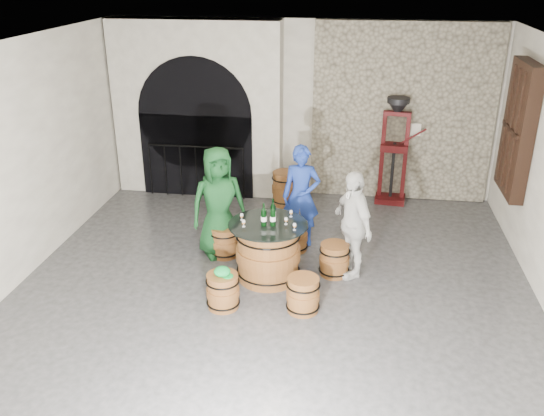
# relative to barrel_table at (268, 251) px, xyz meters

# --- Properties ---
(ground) EXTENTS (8.00, 8.00, 0.00)m
(ground) POSITION_rel_barrel_table_xyz_m (0.11, -0.61, -0.41)
(ground) COLOR #2F2F31
(ground) RESTS_ON ground
(wall_back) EXTENTS (8.00, 0.00, 8.00)m
(wall_back) POSITION_rel_barrel_table_xyz_m (0.11, 3.39, 1.19)
(wall_back) COLOR beige
(wall_back) RESTS_ON ground
(wall_left) EXTENTS (0.00, 8.00, 8.00)m
(wall_left) POSITION_rel_barrel_table_xyz_m (-3.39, -0.61, 1.19)
(wall_left) COLOR beige
(wall_left) RESTS_ON ground
(ceiling) EXTENTS (8.00, 8.00, 0.00)m
(ceiling) POSITION_rel_barrel_table_xyz_m (0.11, -0.61, 2.79)
(ceiling) COLOR beige
(ceiling) RESTS_ON wall_back
(stone_facing_panel) EXTENTS (3.20, 0.12, 3.18)m
(stone_facing_panel) POSITION_rel_barrel_table_xyz_m (1.91, 3.33, 1.19)
(stone_facing_panel) COLOR gray
(stone_facing_panel) RESTS_ON ground
(arched_opening) EXTENTS (3.10, 0.60, 3.19)m
(arched_opening) POSITION_rel_barrel_table_xyz_m (-1.79, 3.13, 1.17)
(arched_opening) COLOR beige
(arched_opening) RESTS_ON ground
(shuttered_window) EXTENTS (0.23, 1.10, 2.00)m
(shuttered_window) POSITION_rel_barrel_table_xyz_m (3.49, 1.79, 1.39)
(shuttered_window) COLOR black
(shuttered_window) RESTS_ON wall_right
(barrel_table) EXTENTS (1.09, 1.09, 0.84)m
(barrel_table) POSITION_rel_barrel_table_xyz_m (0.00, 0.00, 0.00)
(barrel_table) COLOR brown
(barrel_table) RESTS_ON ground
(barrel_stool_left) EXTENTS (0.44, 0.44, 0.47)m
(barrel_stool_left) POSITION_rel_barrel_table_xyz_m (-0.75, 0.56, -0.18)
(barrel_stool_left) COLOR brown
(barrel_stool_left) RESTS_ON ground
(barrel_stool_far) EXTENTS (0.44, 0.44, 0.47)m
(barrel_stool_far) POSITION_rel_barrel_table_xyz_m (0.26, 0.90, -0.18)
(barrel_stool_far) COLOR brown
(barrel_stool_far) RESTS_ON ground
(barrel_stool_right) EXTENTS (0.44, 0.44, 0.47)m
(barrel_stool_right) POSITION_rel_barrel_table_xyz_m (0.91, 0.23, -0.18)
(barrel_stool_right) COLOR brown
(barrel_stool_right) RESTS_ON ground
(barrel_stool_near_right) EXTENTS (0.44, 0.44, 0.47)m
(barrel_stool_near_right) POSITION_rel_barrel_table_xyz_m (0.56, -0.75, -0.18)
(barrel_stool_near_right) COLOR brown
(barrel_stool_near_right) RESTS_ON ground
(barrel_stool_near_left) EXTENTS (0.44, 0.44, 0.47)m
(barrel_stool_near_left) POSITION_rel_barrel_table_xyz_m (-0.46, -0.82, -0.18)
(barrel_stool_near_left) COLOR brown
(barrel_stool_near_left) RESTS_ON ground
(green_cap) EXTENTS (0.25, 0.21, 0.12)m
(green_cap) POSITION_rel_barrel_table_xyz_m (-0.46, -0.82, 0.10)
(green_cap) COLOR #0D9236
(green_cap) RESTS_ON barrel_stool_near_left
(person_green) EXTENTS (0.98, 0.87, 1.69)m
(person_green) POSITION_rel_barrel_table_xyz_m (-0.84, 0.62, 0.43)
(person_green) COLOR #113E1A
(person_green) RESTS_ON ground
(person_blue) EXTENTS (0.58, 0.39, 1.60)m
(person_blue) POSITION_rel_barrel_table_xyz_m (0.34, 1.15, 0.38)
(person_blue) COLOR navy
(person_blue) RESTS_ON ground
(person_white) EXTENTS (0.78, 0.98, 1.55)m
(person_white) POSITION_rel_barrel_table_xyz_m (1.13, 0.29, 0.36)
(person_white) COLOR silver
(person_white) RESTS_ON ground
(wine_bottle_left) EXTENTS (0.08, 0.08, 0.32)m
(wine_bottle_left) POSITION_rel_barrel_table_xyz_m (-0.05, -0.06, 0.55)
(wine_bottle_left) COLOR black
(wine_bottle_left) RESTS_ON barrel_table
(wine_bottle_center) EXTENTS (0.08, 0.08, 0.32)m
(wine_bottle_center) POSITION_rel_barrel_table_xyz_m (0.07, -0.04, 0.55)
(wine_bottle_center) COLOR black
(wine_bottle_center) RESTS_ON barrel_table
(wine_bottle_right) EXTENTS (0.08, 0.08, 0.32)m
(wine_bottle_right) POSITION_rel_barrel_table_xyz_m (0.05, 0.11, 0.55)
(wine_bottle_right) COLOR black
(wine_bottle_right) RESTS_ON barrel_table
(tasting_glass_a) EXTENTS (0.05, 0.05, 0.10)m
(tasting_glass_a) POSITION_rel_barrel_table_xyz_m (-0.31, -0.14, 0.47)
(tasting_glass_a) COLOR #A76020
(tasting_glass_a) RESTS_ON barrel_table
(tasting_glass_b) EXTENTS (0.05, 0.05, 0.10)m
(tasting_glass_b) POSITION_rel_barrel_table_xyz_m (0.24, 0.03, 0.47)
(tasting_glass_b) COLOR #A76020
(tasting_glass_b) RESTS_ON barrel_table
(tasting_glass_c) EXTENTS (0.05, 0.05, 0.10)m
(tasting_glass_c) POSITION_rel_barrel_table_xyz_m (-0.08, 0.25, 0.47)
(tasting_glass_c) COLOR #A76020
(tasting_glass_c) RESTS_ON barrel_table
(tasting_glass_d) EXTENTS (0.05, 0.05, 0.10)m
(tasting_glass_d) POSITION_rel_barrel_table_xyz_m (0.28, 0.28, 0.47)
(tasting_glass_d) COLOR #A76020
(tasting_glass_d) RESTS_ON barrel_table
(tasting_glass_e) EXTENTS (0.05, 0.05, 0.10)m
(tasting_glass_e) POSITION_rel_barrel_table_xyz_m (0.38, -0.14, 0.47)
(tasting_glass_e) COLOR #A76020
(tasting_glass_e) RESTS_ON barrel_table
(tasting_glass_f) EXTENTS (0.05, 0.05, 0.10)m
(tasting_glass_f) POSITION_rel_barrel_table_xyz_m (-0.38, 0.07, 0.47)
(tasting_glass_f) COLOR #A76020
(tasting_glass_f) RESTS_ON barrel_table
(side_barrel) EXTENTS (0.47, 0.47, 0.63)m
(side_barrel) POSITION_rel_barrel_table_xyz_m (-0.10, 2.66, -0.10)
(side_barrel) COLOR brown
(side_barrel) RESTS_ON ground
(corking_press) EXTENTS (0.81, 0.49, 1.94)m
(corking_press) POSITION_rel_barrel_table_xyz_m (1.81, 3.09, 0.72)
(corking_press) COLOR #470B0D
(corking_press) RESTS_ON ground
(control_box) EXTENTS (0.18, 0.10, 0.22)m
(control_box) POSITION_rel_barrel_table_xyz_m (2.16, 3.25, 0.94)
(control_box) COLOR silver
(control_box) RESTS_ON wall_back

